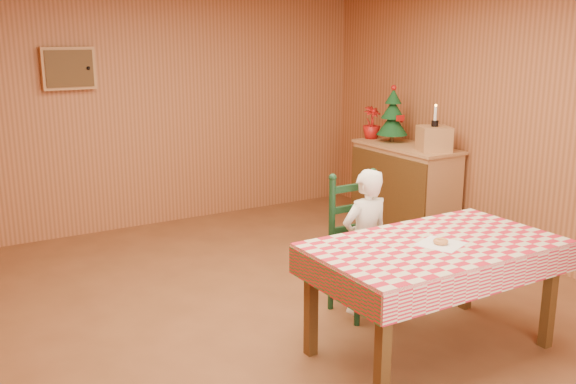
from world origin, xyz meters
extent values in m
plane|color=brown|center=(0.00, 0.00, 0.00)|extent=(6.00, 6.00, 0.00)
cube|color=#A7633C|center=(0.00, 3.00, 1.30)|extent=(5.00, 0.10, 2.60)
cube|color=#A7633C|center=(2.50, 0.00, 1.30)|extent=(0.10, 6.00, 2.60)
cube|color=tan|center=(-0.90, 2.94, 1.75)|extent=(0.52, 0.08, 0.42)
cube|color=#523415|center=(-0.90, 2.90, 1.75)|extent=(0.46, 0.02, 0.36)
sphere|color=black|center=(-0.72, 2.88, 1.75)|extent=(0.04, 0.04, 0.04)
cube|color=#523415|center=(0.50, -0.83, 0.72)|extent=(1.60, 0.90, 0.06)
cube|color=#523415|center=(-0.22, -1.20, 0.34)|extent=(0.07, 0.07, 0.69)
cube|color=#523415|center=(1.22, -1.20, 0.34)|extent=(0.07, 0.07, 0.69)
cube|color=#523415|center=(-0.22, -0.46, 0.34)|extent=(0.07, 0.07, 0.69)
cube|color=#523415|center=(1.22, -0.46, 0.34)|extent=(0.07, 0.07, 0.69)
cube|color=red|center=(0.50, -0.83, 0.76)|extent=(1.64, 0.94, 0.02)
cube|color=red|center=(0.50, -1.30, 0.66)|extent=(1.64, 0.02, 0.18)
cube|color=red|center=(0.50, -0.36, 0.66)|extent=(1.64, 0.02, 0.18)
cube|color=#2C5627|center=(-0.32, -0.83, 0.66)|extent=(0.02, 0.94, 0.18)
cube|color=#2C5627|center=(1.32, -0.83, 0.66)|extent=(0.02, 0.94, 0.18)
cube|color=black|center=(0.50, -0.10, 0.43)|extent=(0.44, 0.40, 0.04)
cylinder|color=black|center=(0.31, -0.27, 0.21)|extent=(0.04, 0.04, 0.41)
cylinder|color=black|center=(0.69, -0.27, 0.21)|extent=(0.04, 0.04, 0.41)
cylinder|color=black|center=(0.31, 0.07, 0.21)|extent=(0.04, 0.04, 0.41)
cylinder|color=black|center=(0.69, 0.07, 0.21)|extent=(0.04, 0.04, 0.41)
cylinder|color=black|center=(0.31, 0.07, 0.75)|extent=(0.05, 0.05, 0.60)
sphere|color=black|center=(0.31, 0.07, 1.05)|extent=(0.06, 0.06, 0.06)
cylinder|color=black|center=(0.69, 0.07, 0.75)|extent=(0.05, 0.05, 0.60)
sphere|color=black|center=(0.69, 0.07, 1.05)|extent=(0.06, 0.06, 0.06)
cube|color=black|center=(0.50, 0.07, 0.63)|extent=(0.38, 0.03, 0.05)
cube|color=black|center=(0.50, 0.07, 0.79)|extent=(0.38, 0.03, 0.05)
cube|color=black|center=(0.50, 0.07, 0.95)|extent=(0.38, 0.03, 0.05)
imported|color=white|center=(0.50, -0.10, 0.56)|extent=(0.41, 0.27, 1.12)
cube|color=white|center=(0.50, -0.88, 0.77)|extent=(0.34, 0.34, 0.00)
torus|color=#D1884B|center=(0.50, -0.88, 0.79)|extent=(0.11, 0.11, 0.03)
cube|color=tan|center=(2.20, 1.39, 0.45)|extent=(0.50, 1.20, 0.90)
cube|color=tan|center=(2.20, 1.39, 0.92)|extent=(0.54, 1.24, 0.03)
cube|color=#523415|center=(1.94, 1.39, 0.45)|extent=(0.02, 1.20, 0.80)
cube|color=tan|center=(2.20, 0.99, 1.06)|extent=(0.40, 0.40, 0.25)
cylinder|color=#523415|center=(2.20, 1.64, 0.97)|extent=(0.04, 0.04, 0.08)
cone|color=#0C3517|center=(2.20, 1.64, 1.13)|extent=(0.34, 0.34, 0.24)
cone|color=#0C3517|center=(2.20, 1.64, 1.29)|extent=(0.26, 0.26, 0.20)
cone|color=#0C3517|center=(2.20, 1.64, 1.43)|extent=(0.18, 0.18, 0.16)
sphere|color=#A3120F|center=(2.20, 1.64, 1.52)|extent=(0.06, 0.06, 0.06)
cube|color=#A3120F|center=(2.18, 1.49, 1.21)|extent=(0.10, 0.02, 0.06)
sphere|color=#A3120F|center=(2.28, 1.58, 1.16)|extent=(0.04, 0.04, 0.04)
sphere|color=#A3120F|center=(2.13, 1.69, 1.23)|extent=(0.04, 0.04, 0.04)
sphere|color=#A3120F|center=(2.24, 1.73, 1.33)|extent=(0.04, 0.04, 0.04)
imported|color=#A3120F|center=(2.15, 1.94, 1.11)|extent=(0.20, 0.20, 0.36)
cylinder|color=black|center=(2.20, 0.99, 1.21)|extent=(0.07, 0.07, 0.06)
cylinder|color=white|center=(2.20, 0.99, 1.31)|extent=(0.03, 0.03, 0.14)
sphere|color=orange|center=(2.20, 0.99, 1.39)|extent=(0.02, 0.02, 0.02)
cylinder|color=black|center=(2.08, 0.35, 0.19)|extent=(0.39, 0.39, 0.38)
camera|label=1|loc=(-2.38, -3.74, 2.10)|focal=40.00mm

